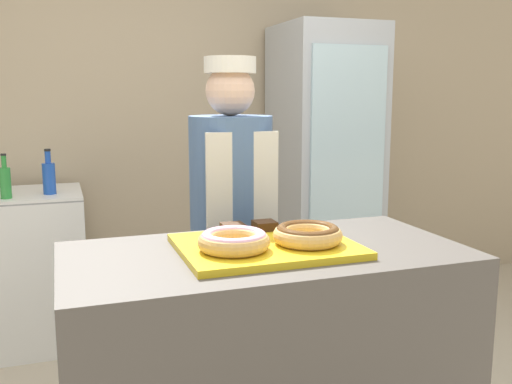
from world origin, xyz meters
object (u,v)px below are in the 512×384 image
object	(u,v)px
brownie_back_left	(233,228)
donut_light_glaze	(234,240)
serving_tray	(266,246)
chest_freezer	(2,271)
brownie_back_right	(265,225)
bottle_green	(5,181)
baker_person	(232,232)
beverage_fridge	(324,170)
bottle_blue	(49,177)
donut_chocolate_glaze	(308,234)

from	to	relation	value
brownie_back_left	donut_light_glaze	bearing A→B (deg)	-106.28
serving_tray	brownie_back_left	world-z (taller)	brownie_back_left
brownie_back_left	chest_freezer	xyz separation A→B (m)	(-0.92, 1.57, -0.54)
brownie_back_right	chest_freezer	distance (m)	1.96
bottle_green	baker_person	bearing A→B (deg)	-42.48
donut_light_glaze	chest_freezer	size ratio (longest dim) A/B	0.25
serving_tray	beverage_fridge	xyz separation A→B (m)	(1.06, 1.74, -0.01)
bottle_blue	bottle_green	bearing A→B (deg)	-162.49
baker_person	bottle_blue	xyz separation A→B (m)	(-0.77, 0.98, 0.16)
donut_light_glaze	beverage_fridge	xyz separation A→B (m)	(1.19, 1.79, -0.06)
beverage_fridge	chest_freezer	distance (m)	2.11
brownie_back_left	bottle_green	size ratio (longest dim) A/B	0.32
donut_light_glaze	brownie_back_left	distance (m)	0.24
serving_tray	brownie_back_right	distance (m)	0.19
serving_tray	donut_chocolate_glaze	xyz separation A→B (m)	(0.13, -0.05, 0.05)
brownie_back_right	baker_person	size ratio (longest dim) A/B	0.05
serving_tray	bottle_blue	distance (m)	1.78
donut_chocolate_glaze	brownie_back_left	bearing A→B (deg)	129.30
serving_tray	donut_chocolate_glaze	distance (m)	0.15
chest_freezer	bottle_green	world-z (taller)	bottle_green
brownie_back_left	chest_freezer	bearing A→B (deg)	120.53
brownie_back_left	baker_person	distance (m)	0.52
bottle_green	donut_chocolate_glaze	bearing A→B (deg)	-57.24
donut_chocolate_glaze	bottle_green	xyz separation A→B (m)	(-1.04, 1.62, -0.01)
donut_light_glaze	bottle_green	bearing A→B (deg)	115.90
chest_freezer	bottle_blue	xyz separation A→B (m)	(0.29, -0.11, 0.55)
beverage_fridge	bottle_blue	xyz separation A→B (m)	(-1.76, -0.10, 0.05)
baker_person	bottle_blue	size ratio (longest dim) A/B	6.39
beverage_fridge	chest_freezer	world-z (taller)	beverage_fridge
brownie_back_right	beverage_fridge	distance (m)	1.85
brownie_back_right	brownie_back_left	bearing A→B (deg)	180.00
donut_chocolate_glaze	bottle_blue	bearing A→B (deg)	115.93
donut_light_glaze	donut_chocolate_glaze	xyz separation A→B (m)	(0.26, 0.00, 0.00)
donut_light_glaze	brownie_back_right	size ratio (longest dim) A/B	2.94
chest_freezer	bottle_green	xyz separation A→B (m)	(0.07, -0.18, 0.55)
baker_person	bottle_green	xyz separation A→B (m)	(-0.99, 0.91, 0.15)
baker_person	donut_light_glaze	bearing A→B (deg)	-106.23
beverage_fridge	bottle_blue	bearing A→B (deg)	-176.70
brownie_back_right	donut_chocolate_glaze	bearing A→B (deg)	-73.72
baker_person	bottle_green	distance (m)	1.36
brownie_back_right	bottle_blue	distance (m)	1.64
brownie_back_left	brownie_back_right	xyz separation A→B (m)	(0.12, 0.00, 0.00)
beverage_fridge	bottle_blue	distance (m)	1.76
serving_tray	chest_freezer	world-z (taller)	serving_tray
donut_chocolate_glaze	donut_light_glaze	bearing A→B (deg)	180.00
donut_chocolate_glaze	brownie_back_left	xyz separation A→B (m)	(-0.19, 0.23, -0.02)
beverage_fridge	bottle_green	size ratio (longest dim) A/B	7.91
donut_chocolate_glaze	beverage_fridge	distance (m)	2.02
beverage_fridge	chest_freezer	size ratio (longest dim) A/B	2.07
brownie_back_left	serving_tray	bearing A→B (deg)	-71.09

